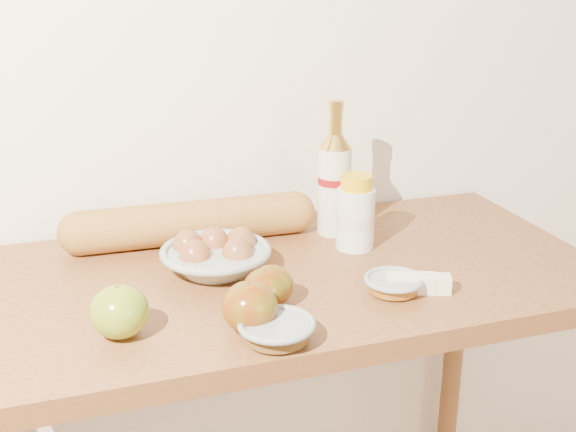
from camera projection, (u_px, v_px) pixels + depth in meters
The scene contains 13 objects.
back_wall at pixel (234, 35), 1.51m from camera, with size 3.50×0.02×2.60m, color white.
table at pixel (283, 329), 1.40m from camera, with size 1.20×0.60×0.90m.
bourbon_bottle at pixel (334, 181), 1.50m from camera, with size 0.08×0.08×0.28m.
cream_bottle at pixel (356, 215), 1.44m from camera, with size 0.09×0.09×0.15m.
egg_bowl at pixel (216, 255), 1.35m from camera, with size 0.24×0.24×0.07m.
baguette at pixel (191, 222), 1.48m from camera, with size 0.53×0.11×0.09m.
apple_yellowgreen at pixel (119, 312), 1.11m from camera, with size 0.09×0.09×0.08m.
apple_redgreen_front at pixel (250, 307), 1.13m from camera, with size 0.10×0.10×0.08m.
apple_redgreen_right at pixel (272, 285), 1.22m from camera, with size 0.09×0.09×0.07m.
sugar_bowl at pixel (277, 330), 1.10m from camera, with size 0.16×0.16×0.03m.
syrup_bowl at pixel (393, 284), 1.26m from camera, with size 0.14×0.14×0.03m.
butter_stick at pixel (418, 283), 1.27m from camera, with size 0.12×0.07×0.03m.
apple_extra at pixel (265, 289), 1.20m from camera, with size 0.09×0.09×0.07m.
Camera 1 is at (-0.38, 0.00, 1.46)m, focal length 45.00 mm.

